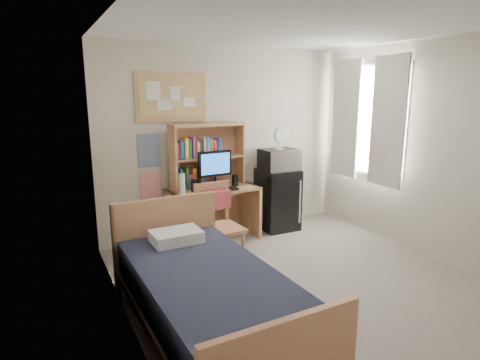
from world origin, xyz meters
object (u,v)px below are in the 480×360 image
desk (214,214)px  speaker_right (235,180)px  bulletin_board (171,97)px  mini_fridge (278,199)px  microwave (279,159)px  desk_fan (280,139)px  monitor (215,170)px  speaker_left (194,186)px  desk_chair (220,228)px  bed (209,305)px

desk → speaker_right: speaker_right is taller
bulletin_board → mini_fridge: bearing=-10.2°
bulletin_board → speaker_right: size_ratio=5.99×
bulletin_board → desk: bulletin_board is taller
microwave → desk_fan: size_ratio=1.73×
monitor → speaker_left: bearing=180.0°
mini_fridge → desk: bearing=-177.1°
speaker_left → microwave: 1.36m
monitor → speaker_left: (-0.30, -0.02, -0.17)m
monitor → desk_fan: desk_fan is taller
bulletin_board → microwave: 1.75m
desk → monitor: size_ratio=2.37×
mini_fridge → microwave: microwave is taller
bulletin_board → speaker_right: bearing=-24.7°
desk → desk_chair: (-0.30, -0.89, 0.13)m
bed → speaker_right: bearing=56.9°
speaker_right → bed: bearing=-125.1°
mini_fridge → microwave: bearing=-90.0°
monitor → bed: bearing=-118.5°
monitor → desk_fan: size_ratio=1.68×
bed → monitor: size_ratio=4.19×
bulletin_board → bed: bearing=-101.7°
bulletin_board → bed: bulletin_board is taller
bed → microwave: bearing=44.7°
bulletin_board → speaker_left: (0.14, -0.38, -1.10)m
bulletin_board → desk_chair: (0.14, -1.19, -1.42)m
bed → bulletin_board: bearing=77.0°
desk_chair → bed: bearing=-122.6°
mini_fridge → bed: bearing=-132.7°
monitor → speaker_right: 0.35m
desk → monitor: monitor is taller
speaker_left → speaker_right: same height
desk → microwave: bearing=-2.5°
bed → speaker_left: (0.62, 1.93, 0.53)m
bulletin_board → desk: size_ratio=0.80×
desk_fan → desk_chair: bearing=-144.9°
mini_fridge → monitor: 1.17m
bed → desk_chair: bearing=59.9°
mini_fridge → speaker_right: 0.83m
speaker_right → desk_fan: size_ratio=0.53×
mini_fridge → bed: mini_fridge is taller
mini_fridge → monitor: monitor is taller
mini_fridge → speaker_right: bearing=-173.1°
speaker_left → desk_fan: (1.34, 0.09, 0.52)m
desk_chair → desk_fan: desk_fan is taller
desk → microwave: (1.04, 0.01, 0.67)m
monitor → microwave: 1.04m
desk_fan → desk: bearing=-178.2°
desk → desk_fan: bearing=-2.5°
bed → microwave: 2.91m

